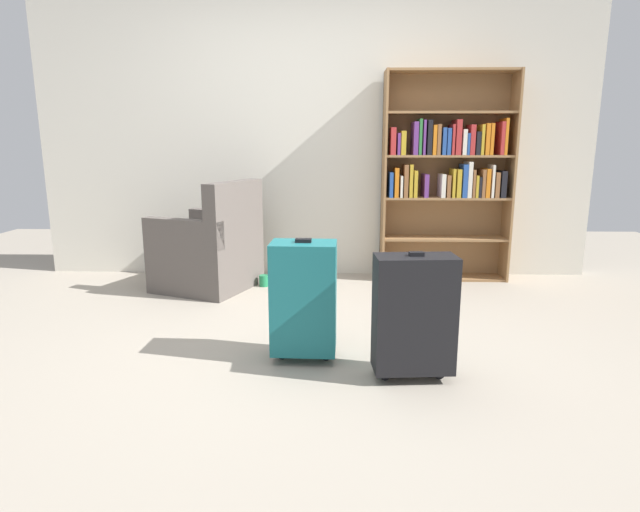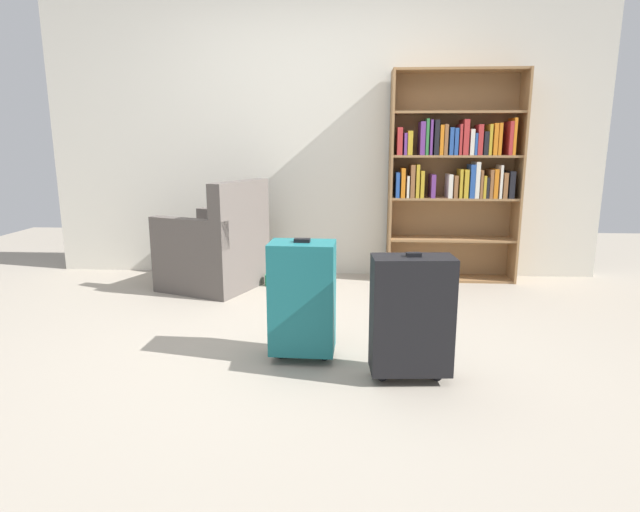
{
  "view_description": "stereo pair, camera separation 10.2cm",
  "coord_description": "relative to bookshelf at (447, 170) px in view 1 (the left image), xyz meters",
  "views": [
    {
      "loc": [
        0.18,
        -2.86,
        1.19
      ],
      "look_at": [
        0.1,
        0.1,
        0.55
      ],
      "focal_mm": 29.19,
      "sensor_mm": 36.0,
      "label": 1
    },
    {
      "loc": [
        0.28,
        -2.85,
        1.19
      ],
      "look_at": [
        0.1,
        0.1,
        0.55
      ],
      "focal_mm": 29.19,
      "sensor_mm": 36.0,
      "label": 2
    }
  ],
  "objects": [
    {
      "name": "ground_plane",
      "position": [
        -1.16,
        -1.74,
        -0.96
      ],
      "size": [
        8.68,
        8.68,
        0.0
      ],
      "primitive_type": "plane",
      "color": "#9E9384"
    },
    {
      "name": "back_wall",
      "position": [
        -1.16,
        0.19,
        0.34
      ],
      "size": [
        4.96,
        0.1,
        2.6
      ],
      "primitive_type": "cube",
      "color": "beige",
      "rests_on": "ground"
    },
    {
      "name": "bookshelf",
      "position": [
        0.0,
        0.0,
        0.0
      ],
      "size": [
        1.11,
        0.28,
        1.79
      ],
      "color": "olive",
      "rests_on": "ground"
    },
    {
      "name": "armchair",
      "position": [
        -2.01,
        -0.39,
        -0.65
      ],
      "size": [
        0.91,
        0.91,
        0.9
      ],
      "color": "#59514C",
      "rests_on": "ground"
    },
    {
      "name": "mug",
      "position": [
        -1.57,
        -0.33,
        -0.91
      ],
      "size": [
        0.12,
        0.08,
        0.1
      ],
      "color": "#1E7F4C",
      "rests_on": "ground"
    },
    {
      "name": "suitcase_teal",
      "position": [
        -1.15,
        -1.85,
        -0.6
      ],
      "size": [
        0.36,
        0.25,
        0.69
      ],
      "color": "#19666B",
      "rests_on": "ground"
    },
    {
      "name": "suitcase_black",
      "position": [
        -0.57,
        -2.09,
        -0.61
      ],
      "size": [
        0.42,
        0.23,
        0.67
      ],
      "color": "black",
      "rests_on": "ground"
    }
  ]
}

